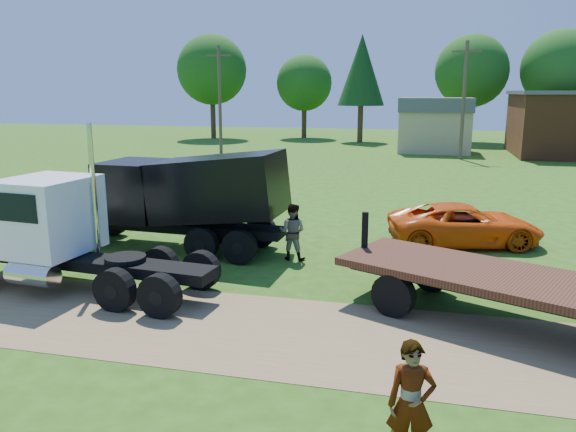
% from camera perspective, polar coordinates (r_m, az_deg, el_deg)
% --- Properties ---
extents(ground, '(140.00, 140.00, 0.00)m').
position_cam_1_polar(ground, '(12.79, -2.58, -11.63)').
color(ground, '#2D5011').
rests_on(ground, ground).
extents(dirt_track, '(120.00, 4.20, 0.01)m').
position_cam_1_polar(dirt_track, '(12.78, -2.58, -11.61)').
color(dirt_track, brown).
rests_on(dirt_track, ground).
extents(white_semi_tractor, '(7.46, 3.07, 4.43)m').
position_cam_1_polar(white_semi_tractor, '(16.46, -22.85, -1.52)').
color(white_semi_tractor, black).
rests_on(white_semi_tractor, ground).
extents(black_dump_truck, '(7.90, 2.69, 3.40)m').
position_cam_1_polar(black_dump_truck, '(19.01, -10.96, 2.12)').
color(black_dump_truck, black).
rests_on(black_dump_truck, ground).
extents(orange_pickup, '(5.61, 3.60, 1.44)m').
position_cam_1_polar(orange_pickup, '(20.39, 17.51, -0.83)').
color(orange_pickup, '#E4510A').
rests_on(orange_pickup, ground).
extents(flatbed_trailer, '(8.68, 5.76, 2.15)m').
position_cam_1_polar(flatbed_trailer, '(13.60, 22.84, -6.96)').
color(flatbed_trailer, '#381E12').
rests_on(flatbed_trailer, ground).
extents(spectator_a, '(0.73, 0.53, 1.86)m').
position_cam_1_polar(spectator_a, '(8.51, 12.39, -18.13)').
color(spectator_a, '#999999').
rests_on(spectator_a, ground).
extents(spectator_b, '(0.92, 0.73, 1.80)m').
position_cam_1_polar(spectator_b, '(17.70, 0.43, -1.61)').
color(spectator_b, '#999999').
rests_on(spectator_b, ground).
extents(tan_shed, '(6.20, 5.40, 4.70)m').
position_cam_1_polar(tan_shed, '(51.27, 14.68, 9.00)').
color(tan_shed, tan).
rests_on(tan_shed, ground).
extents(utility_poles, '(42.20, 0.28, 9.00)m').
position_cam_1_polar(utility_poles, '(46.26, 17.43, 11.34)').
color(utility_poles, brown).
rests_on(utility_poles, ground).
extents(tree_row, '(56.49, 13.00, 11.72)m').
position_cam_1_polar(tree_row, '(60.67, 15.98, 14.07)').
color(tree_row, '#392817').
rests_on(tree_row, ground).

